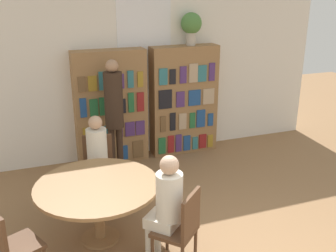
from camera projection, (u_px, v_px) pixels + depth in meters
wall_back at (144, 67)px, 6.53m from camera, size 6.40×0.07×3.00m
bookshelf_left at (111, 108)px, 6.35m from camera, size 1.16×0.34×1.86m
bookshelf_right at (184, 100)px, 6.76m from camera, size 1.16×0.34×1.86m
flower_vase at (191, 25)px, 6.38m from camera, size 0.34×0.34×0.53m
reading_table at (98, 192)px, 4.39m from camera, size 1.39×1.39×0.72m
chair_near_camera at (10, 243)px, 3.74m from camera, size 0.53×0.53×0.87m
chair_left_side at (98, 164)px, 5.39m from camera, size 0.47×0.47×0.87m
chair_far_side at (181, 226)px, 4.00m from camera, size 0.57×0.57×0.87m
seated_reader_left at (97, 155)px, 5.15m from camera, size 0.32×0.39×1.22m
seated_reader_right at (166, 203)px, 4.00m from camera, size 0.42×0.42×1.24m
librarian_standing at (114, 107)px, 5.83m from camera, size 0.28×0.55×1.80m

